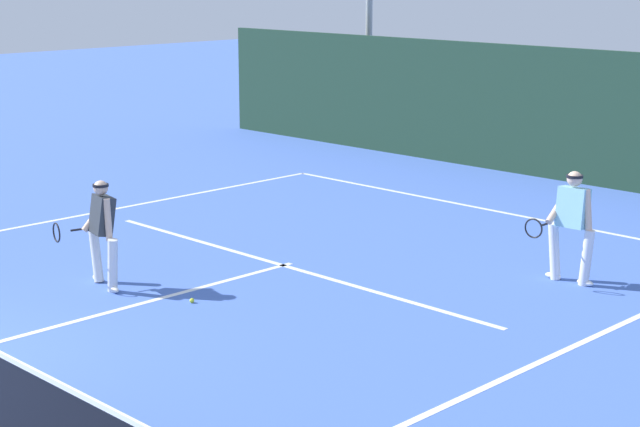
# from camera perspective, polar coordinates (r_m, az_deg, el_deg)

# --- Properties ---
(court_line_baseline_far) EXTENTS (10.26, 0.10, 0.01)m
(court_line_baseline_far) POSITION_cam_1_polar(r_m,az_deg,el_deg) (20.31, 9.19, 0.20)
(court_line_baseline_far) COLOR white
(court_line_baseline_far) RESTS_ON ground_plane
(court_line_service) EXTENTS (8.37, 0.10, 0.01)m
(court_line_service) POSITION_cam_1_polar(r_m,az_deg,el_deg) (16.36, -2.01, -2.83)
(court_line_service) COLOR white
(court_line_service) RESTS_ON ground_plane
(court_line_centre) EXTENTS (0.10, 6.40, 0.01)m
(court_line_centre) POSITION_cam_1_polar(r_m,az_deg,el_deg) (14.56, -10.81, -5.13)
(court_line_centre) COLOR white
(court_line_centre) RESTS_ON ground_plane
(player_near) EXTENTS (1.00, 0.85, 1.58)m
(player_near) POSITION_cam_1_polar(r_m,az_deg,el_deg) (15.39, -11.75, -0.83)
(player_near) COLOR silver
(player_near) RESTS_ON ground_plane
(player_far) EXTENTS (0.80, 0.90, 1.67)m
(player_far) POSITION_cam_1_polar(r_m,az_deg,el_deg) (15.70, 13.49, -0.43)
(player_far) COLOR silver
(player_far) RESTS_ON ground_plane
(tennis_ball) EXTENTS (0.07, 0.07, 0.07)m
(tennis_ball) POSITION_cam_1_polar(r_m,az_deg,el_deg) (14.67, -6.96, -4.71)
(tennis_ball) COLOR #D1E033
(tennis_ball) RESTS_ON ground_plane
(back_fence_windscreen) EXTENTS (22.47, 0.12, 2.85)m
(back_fence_windscreen) POSITION_cam_1_polar(r_m,az_deg,el_deg) (22.91, 14.42, 5.05)
(back_fence_windscreen) COLOR #1E3A29
(back_fence_windscreen) RESTS_ON ground_plane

